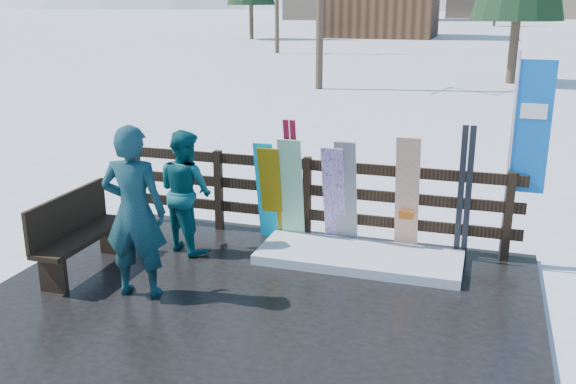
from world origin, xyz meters
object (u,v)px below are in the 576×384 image
(snowboard_3, at_px, (334,197))
(rental_flag, at_px, (527,135))
(bench, at_px, (77,231))
(snowboard_1, at_px, (291,191))
(person_back, at_px, (186,191))
(snowboard_4, at_px, (346,195))
(person_front, at_px, (134,212))
(snowboard_0, at_px, (266,192))
(snowboard_2, at_px, (271,194))
(snowboard_5, at_px, (407,197))

(snowboard_3, xyz_separation_m, rental_flag, (2.28, 0.27, 0.91))
(bench, xyz_separation_m, snowboard_1, (2.16, 1.67, 0.21))
(snowboard_1, xyz_separation_m, person_back, (-1.24, -0.63, 0.07))
(snowboard_4, distance_m, person_front, 2.78)
(snowboard_3, bearing_deg, bench, -148.64)
(snowboard_0, height_order, person_back, person_back)
(snowboard_4, bearing_deg, snowboard_2, 180.00)
(snowboard_1, bearing_deg, person_back, -153.00)
(bench, relative_size, snowboard_1, 1.02)
(snowboard_0, height_order, person_front, person_front)
(snowboard_5, bearing_deg, person_front, -142.94)
(rental_flag, height_order, person_front, rental_flag)
(rental_flag, bearing_deg, person_back, -167.63)
(snowboard_0, relative_size, person_front, 0.73)
(rental_flag, relative_size, person_back, 1.62)
(bench, bearing_deg, snowboard_0, 42.76)
(bench, relative_size, snowboard_3, 1.04)
(snowboard_1, xyz_separation_m, snowboard_3, (0.58, 0.00, -0.03))
(bench, bearing_deg, snowboard_5, 24.43)
(snowboard_5, relative_size, rental_flag, 0.62)
(snowboard_2, xyz_separation_m, snowboard_4, (1.02, -0.00, 0.08))
(snowboard_4, distance_m, snowboard_5, 0.78)
(snowboard_2, distance_m, snowboard_5, 1.81)
(snowboard_5, xyz_separation_m, person_back, (-2.76, -0.63, 0.01))
(snowboard_2, relative_size, snowboard_3, 0.94)
(snowboard_4, xyz_separation_m, rental_flag, (2.13, 0.27, 0.87))
(snowboard_0, bearing_deg, bench, -137.24)
(snowboard_4, bearing_deg, person_front, -133.17)
(snowboard_2, height_order, rental_flag, rental_flag)
(bench, height_order, snowboard_3, snowboard_3)
(snowboard_1, height_order, snowboard_4, snowboard_4)
(snowboard_2, height_order, snowboard_3, snowboard_3)
(snowboard_4, relative_size, person_back, 0.94)
(snowboard_4, height_order, person_front, person_front)
(snowboard_3, relative_size, rental_flag, 0.55)
(snowboard_3, bearing_deg, person_front, -130.68)
(rental_flag, xyz_separation_m, person_front, (-4.02, -2.29, -0.64))
(snowboard_5, distance_m, person_front, 3.36)
(bench, height_order, snowboard_5, snowboard_5)
(snowboard_1, distance_m, person_front, 2.34)
(snowboard_0, relative_size, snowboard_3, 0.98)
(snowboard_1, bearing_deg, snowboard_5, 0.00)
(snowboard_4, xyz_separation_m, snowboard_5, (0.78, 0.00, 0.05))
(snowboard_2, height_order, person_back, person_back)
(snowboard_5, bearing_deg, person_back, -167.13)
(snowboard_3, height_order, snowboard_5, snowboard_5)
(person_back, bearing_deg, bench, 74.87)
(bench, xyz_separation_m, snowboard_5, (3.68, 1.67, 0.27))
(snowboard_4, bearing_deg, snowboard_5, 0.00)
(snowboard_4, bearing_deg, snowboard_1, 180.00)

